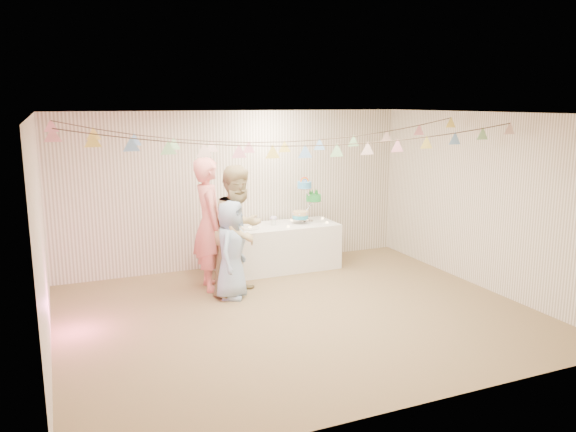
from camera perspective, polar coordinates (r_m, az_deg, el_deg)
name	(u,v)px	position (r m, az deg, el deg)	size (l,w,h in m)	color
floor	(298,314)	(7.49, 1.00, -9.91)	(6.00, 6.00, 0.00)	brown
ceiling	(298,113)	(6.97, 1.07, 10.39)	(6.00, 6.00, 0.00)	silver
back_wall	(237,189)	(9.42, -5.17, 2.70)	(6.00, 6.00, 0.00)	white
front_wall	(415,271)	(5.01, 12.80, -5.46)	(6.00, 6.00, 0.00)	white
left_wall	(41,240)	(6.53, -23.80, -2.20)	(5.00, 5.00, 0.00)	white
right_wall	(484,201)	(8.76, 19.27, 1.43)	(5.00, 5.00, 0.00)	white
table	(278,247)	(9.31, -1.07, -3.18)	(1.99, 0.80, 0.75)	white
cake_stand	(307,201)	(9.41, 1.91, 1.55)	(0.64, 0.38, 0.71)	silver
cake_bottom	(300,218)	(9.35, 1.22, -0.21)	(0.31, 0.31, 0.15)	#289ABC
cake_middle	(314,199)	(9.57, 2.66, 1.70)	(0.27, 0.27, 0.22)	green
cake_top_tier	(304,185)	(9.32, 1.66, 3.12)	(0.25, 0.25, 0.19)	#4296D1
platter	(249,228)	(9.00, -4.03, -1.20)	(0.34, 0.34, 0.02)	white
posy	(274,220)	(9.24, -1.48, -0.43)	(0.13, 0.13, 0.15)	white
person_adult_a	(209,224)	(8.30, -8.00, -0.82)	(0.71, 0.47, 1.96)	#EB807B
person_adult_b	(239,230)	(8.06, -4.98, -1.45)	(0.91, 0.71, 1.87)	tan
person_child	(231,250)	(7.93, -5.81, -3.41)	(0.69, 0.45, 1.40)	#92ABCE
bunting_back	(267,130)	(8.00, -2.18, 8.74)	(5.60, 1.10, 0.40)	pink
bunting_front	(305,137)	(6.80, 1.76, 8.00)	(5.60, 0.90, 0.36)	#72A5E5
tealight_0	(234,230)	(8.82, -5.54, -1.47)	(0.04, 0.04, 0.03)	#FFD88C
tealight_1	(254,224)	(9.27, -3.50, -0.81)	(0.04, 0.04, 0.03)	#FFD88C
tealight_2	(288,226)	(9.06, 0.03, -1.07)	(0.04, 0.04, 0.03)	#FFD88C
tealight_3	(292,220)	(9.55, 0.38, -0.41)	(0.04, 0.04, 0.03)	#FFD88C
tealight_4	(327,222)	(9.39, 3.98, -0.64)	(0.04, 0.04, 0.03)	#FFD88C
tealight_5	(322,218)	(9.72, 3.52, -0.23)	(0.04, 0.04, 0.03)	#FFD88C
tealight_6	(250,228)	(8.98, -3.87, -1.21)	(0.04, 0.04, 0.03)	#FFD88C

